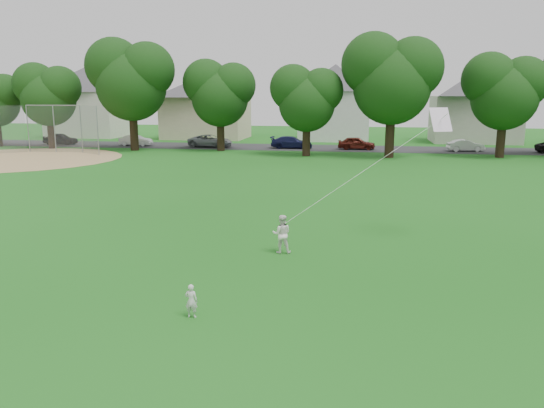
% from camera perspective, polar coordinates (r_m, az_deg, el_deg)
% --- Properties ---
extents(ground, '(160.00, 160.00, 0.00)m').
position_cam_1_polar(ground, '(14.37, -5.44, -10.49)').
color(ground, '#165714').
rests_on(ground, ground).
extents(street, '(90.00, 7.00, 0.01)m').
position_cam_1_polar(street, '(55.20, 6.10, 6.01)').
color(street, '#2D2D30').
rests_on(street, ground).
extents(dirt_infield, '(18.00, 18.00, 0.02)m').
position_cam_1_polar(dirt_infield, '(50.70, -26.02, 4.39)').
color(dirt_infield, '#9E7F51').
rests_on(dirt_infield, ground).
extents(toddler, '(0.32, 0.21, 0.86)m').
position_cam_1_polar(toddler, '(13.40, -8.67, -10.26)').
color(toddler, silver).
rests_on(toddler, ground).
extents(older_boy, '(0.72, 0.60, 1.36)m').
position_cam_1_polar(older_boy, '(18.37, 1.05, -3.25)').
color(older_boy, white).
rests_on(older_boy, ground).
extents(kite, '(3.24, 1.70, 6.99)m').
position_cam_1_polar(kite, '(19.04, 9.78, 3.49)').
color(kite, white).
rests_on(kite, ground).
extents(baseball_backstop, '(10.09, 2.44, 4.42)m').
position_cam_1_polar(baseball_backstop, '(54.30, -22.61, 7.43)').
color(baseball_backstop, gray).
rests_on(baseball_backstop, ground).
extents(tree_row, '(78.96, 9.61, 11.11)m').
position_cam_1_polar(tree_row, '(49.23, 8.67, 12.80)').
color(tree_row, black).
rests_on(tree_row, ground).
extents(parked_cars, '(71.32, 2.37, 1.28)m').
position_cam_1_polar(parked_cars, '(54.04, 8.64, 6.46)').
color(parked_cars, black).
rests_on(parked_cars, ground).
extents(house_row, '(77.20, 14.19, 10.53)m').
position_cam_1_polar(house_row, '(64.94, 6.43, 11.42)').
color(house_row, silver).
rests_on(house_row, ground).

